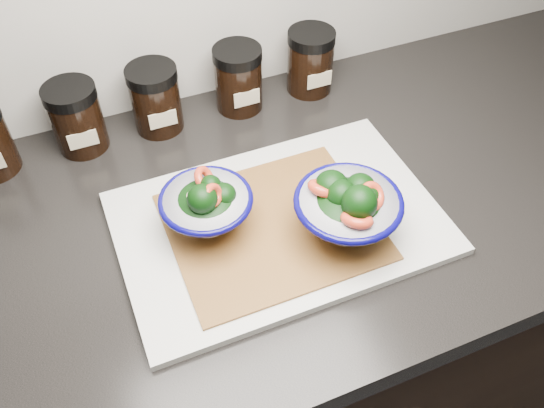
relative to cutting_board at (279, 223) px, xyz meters
name	(u,v)px	position (x,y,z in m)	size (l,w,h in m)	color
cabinet	(199,385)	(-0.15, 0.04, -0.48)	(3.43, 0.58, 0.86)	black
countertop	(169,246)	(-0.15, 0.04, -0.03)	(3.50, 0.60, 0.04)	black
cutting_board	(279,223)	(0.00, 0.00, 0.00)	(0.45, 0.30, 0.01)	beige
bamboo_mat	(272,226)	(-0.01, -0.01, 0.01)	(0.28, 0.24, 0.00)	#9C642E
bowl_left	(207,207)	(-0.10, 0.02, 0.05)	(0.13, 0.13, 0.10)	white
bowl_right	(348,209)	(0.07, -0.06, 0.06)	(0.15, 0.15, 0.10)	white
spice_jar_b	(76,118)	(-0.22, 0.28, 0.05)	(0.08, 0.08, 0.11)	black
spice_jar_c	(155,99)	(-0.10, 0.28, 0.05)	(0.08, 0.08, 0.11)	black
spice_jar_d	(238,79)	(0.04, 0.28, 0.05)	(0.08, 0.08, 0.11)	black
spice_jar_e	(310,61)	(0.18, 0.28, 0.05)	(0.08, 0.08, 0.11)	black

